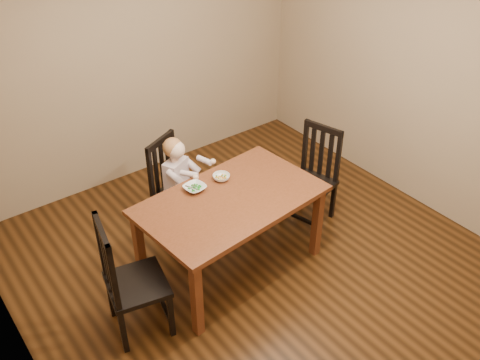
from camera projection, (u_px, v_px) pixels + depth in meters
room at (254, 133)px, 4.19m from camera, size 4.01×4.01×2.71m
dining_table at (231, 207)px, 4.51m from camera, size 1.61×1.06×0.77m
chair_child at (175, 188)px, 5.10m from camera, size 0.55×0.54×0.98m
chair_left at (129, 281)px, 4.03m from camera, size 0.53×0.54×1.06m
chair_right at (313, 177)px, 5.24m from camera, size 0.51×0.52×1.00m
toddler at (178, 177)px, 5.00m from camera, size 0.45×0.49×0.55m
bowl_peas at (195, 188)px, 4.54m from camera, size 0.20×0.20×0.04m
bowl_veg at (221, 177)px, 4.68m from camera, size 0.16×0.16×0.05m
fork at (192, 189)px, 4.50m from camera, size 0.09×0.08×0.04m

